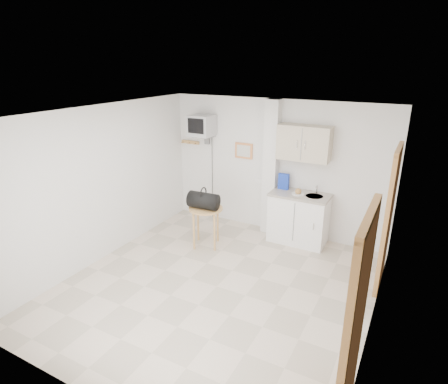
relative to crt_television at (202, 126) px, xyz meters
The scene contains 7 objects.
ground 3.15m from the crt_television, 54.36° to the right, with size 4.50×4.50×0.00m, color beige.
room_envelope 2.60m from the crt_television, 48.84° to the right, with size 4.24×4.54×2.55m.
kitchenette 2.32m from the crt_television, ahead, with size 1.03×0.58×2.10m.
crt_television is the anchor object (origin of this frame).
round_table 1.76m from the crt_television, 56.37° to the right, with size 0.59×0.59×0.72m.
duffel_bag 1.61m from the crt_television, 58.20° to the right, with size 0.53×0.32×0.39m.
water_bottle 4.15m from the crt_television, 26.86° to the right, with size 0.12×0.12×0.36m.
Camera 1 is at (2.32, -4.09, 3.14)m, focal length 30.00 mm.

